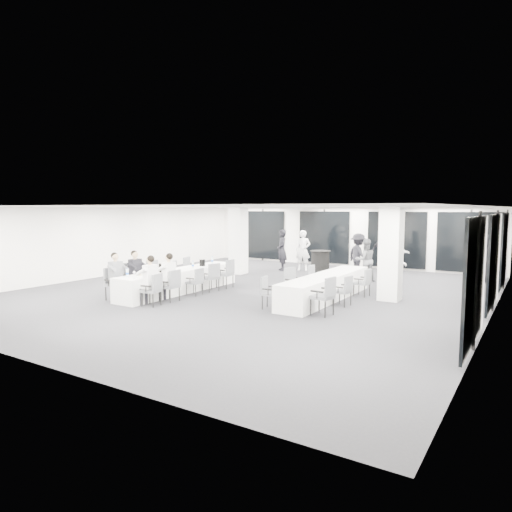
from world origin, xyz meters
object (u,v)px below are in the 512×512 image
Objects in this scene: chair_main_left_mid at (155,274)px; chair_main_right_second at (172,284)px; standing_guest_d at (384,249)px; standing_guest_b at (365,257)px; standing_guest_a at (303,248)px; standing_guest_e at (484,255)px; chair_side_right_far at (364,281)px; standing_guest_g at (282,247)px; chair_side_left_far at (315,277)px; standing_guest_h at (397,258)px; cocktail_table at (320,265)px; chair_side_right_near at (325,294)px; chair_main_right_far at (227,272)px; banquet_table_side at (326,287)px; standing_guest_f at (392,251)px; chair_main_right_near at (153,288)px; chair_main_right_fourth at (212,275)px; standing_guest_c at (358,252)px; chair_main_left_far at (190,269)px; chair_side_right_mid at (344,289)px; ice_bucket_near at (163,268)px; chair_side_left_mid at (293,281)px; banquet_table_main at (180,281)px; chair_side_left_near at (268,290)px; chair_main_left_fourth at (175,272)px; chair_main_right_mid at (196,280)px; chair_main_left_second at (133,277)px.

chair_main_left_mid is 1.07× the size of chair_main_right_second.
chair_main_left_mid is at bearing 49.95° from standing_guest_d.
standing_guest_a is at bearing -64.36° from standing_guest_b.
standing_guest_b is 0.90× the size of standing_guest_e.
chair_side_right_far is 6.20m from standing_guest_a.
chair_side_right_far is at bearing 10.27° from standing_guest_g.
standing_guest_h is (2.09, 2.13, 0.54)m from chair_side_left_far.
standing_guest_g is at bearing 150.83° from cocktail_table.
chair_main_right_far is at bearing 72.44° from chair_side_right_near.
chair_main_right_second is at bearing -143.64° from banquet_table_side.
standing_guest_a is 5.30m from standing_guest_h.
chair_side_left_far is at bearing 130.07° from banquet_table_side.
standing_guest_f is 0.90× the size of standing_guest_g.
standing_guest_f is (3.73, 9.85, 0.39)m from chair_main_right_second.
standing_guest_a is at bearing -10.95° from chair_main_right_near.
chair_side_right_near is (4.57, 0.75, 0.04)m from chair_main_right_second.
chair_side_right_near is at bearing 88.76° from chair_main_left_mid.
chair_main_right_fourth is (1.67, 0.90, -0.04)m from chair_main_left_mid.
chair_main_right_far is 8.00m from standing_guest_f.
standing_guest_g is (-3.42, -0.22, 0.05)m from standing_guest_c.
chair_main_right_second is at bearing 177.63° from chair_main_right_far.
chair_main_left_far reaches higher than chair_side_right_mid.
chair_side_left_mid is at bearing 23.30° from ice_bucket_near.
standing_guest_e is (7.39, 6.22, 0.45)m from chair_main_right_far.
cocktail_table is 1.30× the size of chair_side_right_mid.
banquet_table_side is at bearing -63.29° from cocktail_table.
standing_guest_g is at bearing -158.97° from standing_guest_a.
standing_guest_h is at bearing 37.95° from banquet_table_main.
chair_side_left_near is 3.23× the size of ice_bucket_near.
chair_side_right_mid is 7.49m from standing_guest_g.
cocktail_table is at bearing 31.75° from chair_side_right_near.
chair_main_right_second is at bearing 105.72° from chair_side_right_near.
standing_guest_b is 6.62× the size of ice_bucket_near.
standing_guest_c is 0.96× the size of standing_guest_g.
chair_main_left_fourth is at bearing -14.00° from chair_main_left_far.
standing_guest_h is (5.49, -1.78, 0.00)m from standing_guest_g.
standing_guest_b is 0.92× the size of standing_guest_c.
standing_guest_h is (2.09, 5.15, 0.53)m from chair_side_left_near.
banquet_table_main is at bearing 81.03° from standing_guest_f.
standing_guest_e reaches higher than chair_main_right_mid.
chair_main_left_mid is 4.71m from chair_side_left_mid.
chair_side_right_far is 0.48× the size of standing_guest_b.
cocktail_table is at bearing -22.77° from chair_main_right_mid.
banquet_table_side is 5.30× the size of chair_main_right_fourth.
chair_side_right_mid is at bearing 115.23° from standing_guest_f.
standing_guest_h is (1.40, -0.89, 0.13)m from standing_guest_b.
standing_guest_e is 0.98× the size of standing_guest_g.
chair_main_right_fourth is at bearing 100.36° from chair_side_right_mid.
chair_side_right_mid is (0.82, -0.62, 0.11)m from banquet_table_side.
chair_main_left_second is (-5.40, -2.67, 0.22)m from banquet_table_side.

